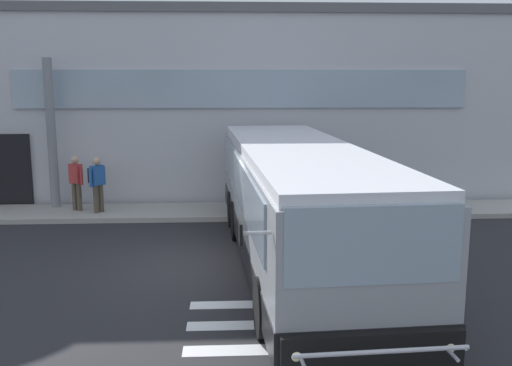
% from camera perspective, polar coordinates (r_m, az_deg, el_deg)
% --- Properties ---
extents(ground_plane, '(80.00, 90.00, 0.02)m').
position_cam_1_polar(ground_plane, '(13.05, -5.05, -8.11)').
color(ground_plane, '#232326').
rests_on(ground_plane, ground).
extents(bay_paint_stripes, '(4.40, 3.96, 0.01)m').
position_cam_1_polar(bay_paint_stripes, '(9.27, 6.88, -16.11)').
color(bay_paint_stripes, silver).
rests_on(bay_paint_stripes, ground).
extents(terminal_building, '(22.17, 13.80, 6.46)m').
position_cam_1_polar(terminal_building, '(24.02, -5.76, 8.23)').
color(terminal_building, '#B7B7BC').
rests_on(terminal_building, ground).
extents(boarding_curb, '(24.37, 2.00, 0.15)m').
position_cam_1_polar(boarding_curb, '(17.64, -4.47, -2.88)').
color(boarding_curb, '#9E9B93').
rests_on(boarding_curb, ground).
extents(entry_support_column, '(0.28, 0.28, 4.60)m').
position_cam_1_polar(entry_support_column, '(18.65, -19.81, 4.66)').
color(entry_support_column, slate).
rests_on(entry_support_column, boarding_curb).
extents(bus_main_foreground, '(3.25, 11.37, 2.70)m').
position_cam_1_polar(bus_main_foreground, '(12.65, 4.18, -2.37)').
color(bus_main_foreground, gray).
rests_on(bus_main_foreground, ground).
extents(passenger_near_column, '(0.50, 0.40, 1.68)m').
position_cam_1_polar(passenger_near_column, '(18.12, -17.59, 0.25)').
color(passenger_near_column, '#4C4233').
rests_on(passenger_near_column, boarding_curb).
extents(passenger_by_doorway, '(0.50, 0.52, 1.68)m').
position_cam_1_polar(passenger_by_doorway, '(17.67, -15.66, 0.22)').
color(passenger_by_doorway, '#4C4233').
rests_on(passenger_by_doorway, boarding_curb).
extents(safety_bollard_yellow, '(0.18, 0.18, 0.90)m').
position_cam_1_polar(safety_bollard_yellow, '(16.42, 0.91, -2.52)').
color(safety_bollard_yellow, yellow).
rests_on(safety_bollard_yellow, ground).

